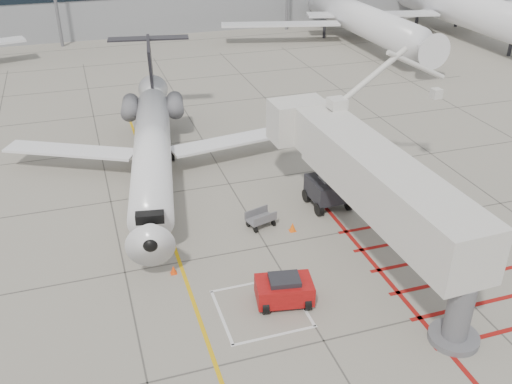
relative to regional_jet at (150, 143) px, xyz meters
name	(u,v)px	position (x,y,z in m)	size (l,w,h in m)	color
ground_plane	(292,288)	(5.05, -12.51, -3.58)	(260.00, 260.00, 0.00)	gray
regional_jet	(150,143)	(0.00, 0.00, 0.00)	(21.66, 27.31, 7.16)	white
jet_bridge	(385,196)	(10.46, -11.50, 0.37)	(9.36, 19.76, 7.90)	silver
pushback_tug	(284,289)	(4.27, -13.40, -2.78)	(2.75, 1.72, 1.61)	#A81010
baggage_cart	(261,219)	(5.40, -6.35, -3.05)	(1.67, 1.05, 1.05)	#5E5E63
ground_power_unit	(417,216)	(14.14, -9.42, -2.74)	(2.11, 1.23, 1.67)	beige
cone_nose	(173,270)	(-0.49, -9.39, -3.33)	(0.35, 0.35, 0.49)	#F7450D
cone_side	(293,227)	(7.04, -7.43, -3.30)	(0.40, 0.40, 0.56)	#FF5F0D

